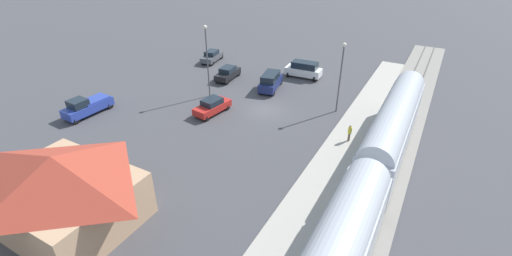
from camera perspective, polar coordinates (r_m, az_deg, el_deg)
name	(u,v)px	position (r m, az deg, el deg)	size (l,w,h in m)	color
ground_plane	(265,110)	(40.15, 1.44, 2.91)	(200.00, 200.00, 0.00)	#424247
railway_track	(392,141)	(36.68, 21.21, -1.94)	(4.80, 70.00, 0.30)	gray
platform	(351,130)	(37.13, 15.24, -0.36)	(3.20, 46.00, 0.30)	#A8A399
passenger_train	(369,182)	(25.74, 17.88, -8.37)	(2.93, 35.58, 4.98)	#ADB2BC
station_building	(61,189)	(27.34, -29.04, -8.61)	(10.19, 8.17, 5.47)	tan
pedestrian_on_platform	(350,132)	(34.49, 14.97, -0.61)	(0.36, 0.36, 1.71)	brown
sedan_red	(212,106)	(39.43, -7.11, 3.57)	(2.46, 4.72, 1.74)	red
pickup_blue	(87,106)	(43.04, -25.78, 3.23)	(2.24, 5.50, 2.14)	#283D9E
suv_navy	(271,81)	(45.11, 2.38, 7.62)	(2.86, 5.18, 2.22)	navy
sedan_black	(228,73)	(48.62, -4.61, 8.88)	(2.22, 4.64, 1.74)	black
sedan_charcoal	(212,56)	(55.73, -7.18, 11.50)	(2.53, 4.73, 1.74)	#47494F
suv_white	(304,69)	(49.50, 7.76, 9.43)	(5.01, 2.62, 2.22)	white
light_pole_near_platform	(341,70)	(39.02, 13.67, 9.17)	(0.44, 0.44, 7.88)	#515156
light_pole_lot_center	(207,54)	(42.10, -7.97, 11.84)	(0.44, 0.44, 8.67)	#515156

